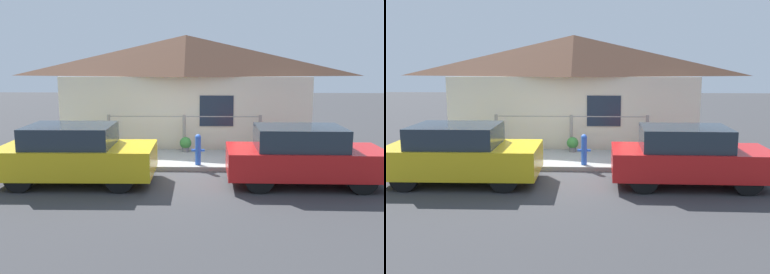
# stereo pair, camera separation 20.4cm
# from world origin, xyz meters

# --- Properties ---
(ground_plane) EXTENTS (60.00, 60.00, 0.00)m
(ground_plane) POSITION_xyz_m (0.00, 0.00, 0.00)
(ground_plane) COLOR #38383A
(sidewalk) EXTENTS (24.00, 2.33, 0.13)m
(sidewalk) POSITION_xyz_m (0.00, 1.17, 0.06)
(sidewalk) COLOR gray
(sidewalk) RESTS_ON ground_plane
(house) EXTENTS (8.70, 2.23, 3.84)m
(house) POSITION_xyz_m (0.00, 3.70, 2.98)
(house) COLOR beige
(house) RESTS_ON ground_plane
(fence) EXTENTS (4.90, 0.10, 1.15)m
(fence) POSITION_xyz_m (0.00, 2.18, 0.76)
(fence) COLOR gray
(fence) RESTS_ON sidewalk
(car_left) EXTENTS (3.73, 1.83, 1.44)m
(car_left) POSITION_xyz_m (-2.47, -1.17, 0.72)
(car_left) COLOR gold
(car_left) RESTS_ON ground_plane
(car_right) EXTENTS (3.73, 1.70, 1.42)m
(car_right) POSITION_xyz_m (3.00, -1.16, 0.71)
(car_right) COLOR red
(car_right) RESTS_ON ground_plane
(fire_hydrant) EXTENTS (0.37, 0.16, 0.85)m
(fire_hydrant) POSITION_xyz_m (0.47, 0.29, 0.57)
(fire_hydrant) COLOR blue
(fire_hydrant) RESTS_ON sidewalk
(potted_plant_near_hydrant) EXTENTS (0.37, 0.37, 0.47)m
(potted_plant_near_hydrant) POSITION_xyz_m (0.05, 2.01, 0.38)
(potted_plant_near_hydrant) COLOR slate
(potted_plant_near_hydrant) RESTS_ON sidewalk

